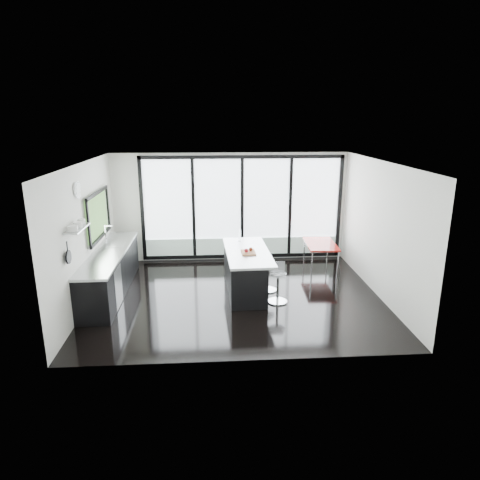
{
  "coord_description": "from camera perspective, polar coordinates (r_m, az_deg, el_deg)",
  "views": [
    {
      "loc": [
        -0.48,
        -8.35,
        3.63
      ],
      "look_at": [
        0.1,
        0.3,
        1.15
      ],
      "focal_mm": 32.0,
      "sensor_mm": 36.0,
      "label": 1
    }
  ],
  "objects": [
    {
      "name": "bar_stool_near",
      "position": [
        8.75,
        5.06,
        -6.34
      ],
      "size": [
        0.4,
        0.4,
        0.64
      ],
      "primitive_type": "cylinder",
      "rotation": [
        0.0,
        0.0,
        -0.0
      ],
      "color": "silver",
      "rests_on": "floor"
    },
    {
      "name": "wall_front",
      "position": [
        6.28,
        0.81,
        -4.85
      ],
      "size": [
        6.0,
        0.0,
        2.8
      ],
      "primitive_type": "cube",
      "color": "silver",
      "rests_on": "ground"
    },
    {
      "name": "ceiling",
      "position": [
        8.41,
        -0.55,
        10.29
      ],
      "size": [
        6.0,
        5.0,
        0.0
      ],
      "primitive_type": "cube",
      "color": "white",
      "rests_on": "wall_back"
    },
    {
      "name": "wall_right",
      "position": [
        9.32,
        18.22,
        1.3
      ],
      "size": [
        0.0,
        5.0,
        2.8
      ],
      "primitive_type": "cube",
      "color": "silver",
      "rests_on": "ground"
    },
    {
      "name": "bar_stool_far",
      "position": [
        9.31,
        3.72,
        -4.97
      ],
      "size": [
        0.47,
        0.47,
        0.62
      ],
      "primitive_type": "cylinder",
      "rotation": [
        0.0,
        0.0,
        0.23
      ],
      "color": "silver",
      "rests_on": "floor"
    },
    {
      "name": "counter_cabinets",
      "position": [
        9.56,
        -16.91,
        -4.1
      ],
      "size": [
        0.69,
        3.24,
        1.36
      ],
      "color": "black",
      "rests_on": "floor"
    },
    {
      "name": "wall_back",
      "position": [
        11.1,
        0.13,
        3.69
      ],
      "size": [
        6.0,
        0.09,
        2.8
      ],
      "color": "silver",
      "rests_on": "ground"
    },
    {
      "name": "red_table",
      "position": [
        10.79,
        10.63,
        -2.11
      ],
      "size": [
        0.78,
        1.28,
        0.67
      ],
      "primitive_type": "cube",
      "rotation": [
        0.0,
        0.0,
        -0.06
      ],
      "color": "#A51F19",
      "rests_on": "floor"
    },
    {
      "name": "floor",
      "position": [
        9.12,
        -0.5,
        -7.5
      ],
      "size": [
        6.0,
        5.0,
        0.0
      ],
      "primitive_type": "cube",
      "color": "black",
      "rests_on": "ground"
    },
    {
      "name": "wall_left",
      "position": [
        9.21,
        -19.45,
        2.06
      ],
      "size": [
        0.26,
        5.0,
        2.8
      ],
      "color": "silver",
      "rests_on": "ground"
    },
    {
      "name": "island",
      "position": [
        9.29,
        0.56,
        -4.05
      ],
      "size": [
        0.99,
        2.21,
        1.16
      ],
      "color": "black",
      "rests_on": "floor"
    }
  ]
}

